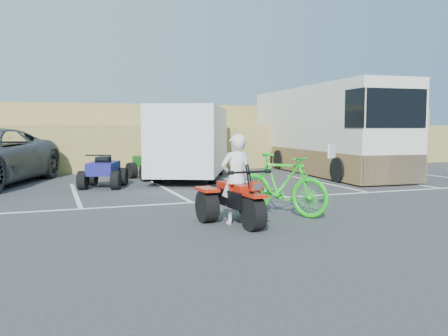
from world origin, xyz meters
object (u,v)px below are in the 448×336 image
object	(u,v)px
quad_atv_green	(151,179)
cargo_trailer	(191,140)
red_trike_atv	(239,225)
quad_atv_blue	(104,187)
rider	(236,179)
rv_motorhome	(324,137)
green_dirt_bike	(281,184)

from	to	relation	value
quad_atv_green	cargo_trailer	bearing A→B (deg)	-32.23
red_trike_atv	quad_atv_blue	distance (m)	7.09
rider	quad_atv_green	bearing A→B (deg)	-94.11
rv_motorhome	cargo_trailer	bearing A→B (deg)	-172.15
green_dirt_bike	quad_atv_green	distance (m)	8.15
cargo_trailer	quad_atv_blue	distance (m)	3.89
green_dirt_bike	quad_atv_green	xyz separation A→B (m)	(-1.24, 8.03, -0.68)
rider	green_dirt_bike	bearing A→B (deg)	-160.91
cargo_trailer	rv_motorhome	bearing A→B (deg)	28.28
red_trike_atv	green_dirt_bike	bearing A→B (deg)	24.78
rider	rv_motorhome	distance (m)	11.27
rider	rv_motorhome	size ratio (longest dim) A/B	0.18
green_dirt_bike	cargo_trailer	bearing A→B (deg)	55.85
red_trike_atv	rv_motorhome	bearing A→B (deg)	45.98
cargo_trailer	quad_atv_green	world-z (taller)	cargo_trailer
rider	green_dirt_bike	world-z (taller)	rider
red_trike_atv	quad_atv_green	xyz separation A→B (m)	(0.02, 8.72, 0.00)
green_dirt_bike	quad_atv_green	world-z (taller)	green_dirt_bike
cargo_trailer	quad_atv_green	bearing A→B (deg)	-172.00
cargo_trailer	green_dirt_bike	bearing A→B (deg)	-66.64
rider	quad_atv_blue	world-z (taller)	rider
rv_motorhome	quad_atv_blue	bearing A→B (deg)	-164.50
quad_atv_blue	quad_atv_green	size ratio (longest dim) A/B	0.97
quad_atv_green	rv_motorhome	bearing A→B (deg)	-15.92
green_dirt_bike	rider	bearing A→B (deg)	170.05
green_dirt_bike	rv_motorhome	world-z (taller)	rv_motorhome
cargo_trailer	rv_motorhome	world-z (taller)	rv_motorhome
rider	green_dirt_bike	size ratio (longest dim) A/B	0.79
cargo_trailer	rider	bearing A→B (deg)	-75.36
red_trike_atv	quad_atv_green	world-z (taller)	same
quad_atv_blue	red_trike_atv	bearing A→B (deg)	-55.04
cargo_trailer	quad_atv_blue	world-z (taller)	cargo_trailer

